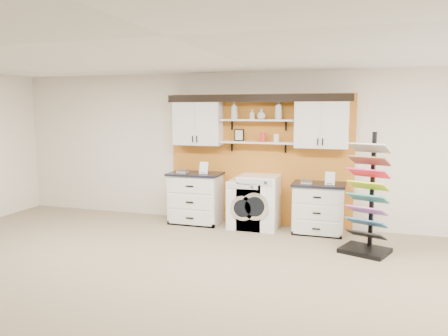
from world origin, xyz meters
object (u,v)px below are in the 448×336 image
(base_cabinet_right, at_px, (318,208))
(dryer, at_px, (259,202))
(base_cabinet_left, at_px, (196,198))
(washer, at_px, (247,203))
(sample_rack, at_px, (367,216))

(base_cabinet_right, relative_size, dryer, 0.92)
(base_cabinet_left, relative_size, base_cabinet_right, 1.10)
(washer, bearing_deg, dryer, 0.00)
(washer, relative_size, dryer, 0.90)
(base_cabinet_left, relative_size, washer, 1.12)
(dryer, bearing_deg, washer, 180.00)
(base_cabinet_left, bearing_deg, sample_rack, -15.67)
(washer, distance_m, sample_rack, 2.22)
(dryer, distance_m, sample_rack, 2.01)
(base_cabinet_right, bearing_deg, sample_rack, -47.54)
(base_cabinet_right, distance_m, washer, 1.26)
(dryer, height_order, sample_rack, sample_rack)
(sample_rack, bearing_deg, washer, 178.81)
(washer, bearing_deg, base_cabinet_right, 0.15)
(base_cabinet_left, height_order, washer, base_cabinet_left)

